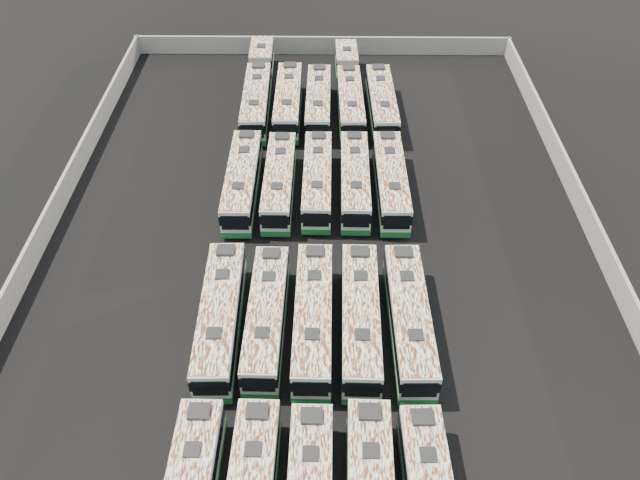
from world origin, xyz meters
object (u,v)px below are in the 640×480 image
Objects in this scene: bus_midback_right at (355,180)px; bus_back_right at (349,88)px; bus_midfront_left at (267,317)px; bus_midback_far_left at (242,181)px; bus_midback_left at (279,181)px; bus_back_far_left at (258,87)px; bus_midfront_far_left at (221,317)px; bus_back_far_right at (382,103)px; bus_midback_far_right at (391,181)px; bus_midfront_center at (313,318)px; bus_back_center at (318,103)px; bus_midback_center at (317,180)px; bus_midfront_far_right at (409,318)px; bus_midfront_right at (360,318)px; bus_back_left at (288,102)px.

bus_midback_right is 0.64× the size of bus_back_right.
bus_midback_far_left is at bearing 102.73° from bus_midfront_left.
bus_back_far_left reaches higher than bus_midback_left.
bus_back_far_left is at bearing 88.86° from bus_midfront_far_left.
bus_midback_far_left reaches higher than bus_back_right.
bus_midfront_far_left is 1.05× the size of bus_midback_left.
bus_back_far_right reaches higher than bus_midback_left.
bus_back_far_left reaches higher than bus_midback_far_right.
bus_midfront_center is 28.92m from bus_back_center.
bus_back_center is (6.46, 13.42, -0.05)m from bus_midback_far_left.
bus_back_far_left is at bearing 127.85° from bus_midback_far_right.
bus_back_far_left is 1.04× the size of bus_back_right.
bus_midfront_left is 1.00× the size of bus_midback_center.
bus_back_right is (-0.12, 16.19, -0.00)m from bus_midback_right.
bus_midback_right is at bearing 0.14° from bus_midback_center.
bus_midfront_center is 16.79m from bus_midback_far_left.
bus_midfront_far_right is at bearing -85.25° from bus_back_right.
bus_midfront_far_right is 0.67× the size of bus_back_right.
bus_midback_right reaches higher than bus_midfront_left.
bus_midfront_far_right is at bearing -50.07° from bus_midback_far_left.
bus_midback_left is at bearing -112.81° from bus_back_right.
bus_back_far_left reaches higher than bus_midfront_right.
bus_midfront_far_right is 18.40m from bus_midback_left.
bus_midback_far_right is at bearing -79.98° from bus_back_right.
bus_midfront_left is 0.96× the size of bus_midfront_center.
bus_midback_far_right is at bearing -1.76° from bus_midback_right.
bus_midfront_right reaches higher than bus_back_left.
bus_back_far_left is at bearing 121.66° from bus_midback_right.
bus_midback_far_left is at bearing -115.20° from bus_back_center.
bus_midback_left is 9.74m from bus_midback_far_right.
bus_midfront_far_right reaches higher than bus_midback_far_right.
bus_back_far_left is 4.55m from bus_back_left.
bus_midback_right is (6.60, 0.22, -0.00)m from bus_midback_left.
bus_midback_center is at bearing -117.68° from bus_back_far_right.
bus_midfront_right is 1.05× the size of bus_midback_center.
bus_midfront_left is at bearing 178.63° from bus_midfront_far_right.
bus_back_center is at bearing 102.02° from bus_midfront_far_right.
bus_back_center is 0.98× the size of bus_back_far_right.
bus_back_far_left is (-6.54, 16.31, 0.08)m from bus_midback_center.
bus_back_right is at bearing 91.06° from bus_midback_right.
bus_midfront_center is at bearing 179.12° from bus_midfront_far_right.
bus_back_far_right is (6.51, -0.15, 0.04)m from bus_back_center.
bus_midback_far_left is 1.00× the size of bus_back_left.
bus_back_left is (3.26, 29.00, -0.01)m from bus_midfront_far_left.
bus_midback_far_left reaches higher than bus_midback_center.
bus_midback_left is 1.01× the size of bus_midback_center.
bus_midback_right is at bearing 2.21° from bus_midback_left.
bus_midfront_left is at bearing -110.07° from bus_back_far_right.
bus_midback_right is 1.00× the size of bus_back_center.
bus_midfront_center is 1.01× the size of bus_midback_far_left.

